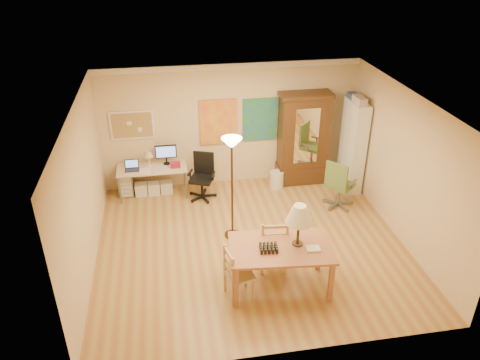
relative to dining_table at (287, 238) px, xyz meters
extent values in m
plane|color=#A36B39|center=(-0.33, 1.18, -0.94)|extent=(5.50, 5.50, 0.00)
cube|color=white|center=(-0.33, 3.64, 1.70)|extent=(5.50, 0.08, 0.12)
cube|color=#998248|center=(-2.38, 3.65, 0.56)|extent=(0.90, 0.04, 0.62)
cube|color=yellow|center=(-0.58, 3.65, 0.51)|extent=(0.80, 0.04, 1.00)
cube|color=#2864A0|center=(0.32, 3.65, 0.51)|extent=(0.75, 0.04, 0.95)
cube|color=brown|center=(-0.10, -0.01, -0.17)|extent=(1.66, 1.09, 0.04)
cube|color=brown|center=(-0.85, -0.34, -0.57)|extent=(0.08, 0.08, 0.75)
cube|color=brown|center=(0.58, -0.47, -0.57)|extent=(0.08, 0.08, 0.75)
cube|color=brown|center=(-0.77, 0.46, -0.57)|extent=(0.08, 0.08, 0.75)
cube|color=brown|center=(0.65, 0.33, -0.57)|extent=(0.08, 0.08, 0.75)
cylinder|color=#312310|center=(0.17, 0.02, -0.14)|extent=(0.17, 0.17, 0.02)
cylinder|color=#312310|center=(0.17, 0.02, 0.06)|extent=(0.04, 0.04, 0.42)
cone|color=beige|center=(0.17, 0.02, 0.40)|extent=(0.42, 0.42, 0.30)
cube|color=white|center=(0.36, -0.16, -0.13)|extent=(0.22, 0.18, 0.03)
cube|color=black|center=(-0.30, -0.06, -0.11)|extent=(0.32, 0.26, 0.08)
cube|color=#9E8248|center=(-0.09, 0.52, -0.47)|extent=(0.50, 0.48, 0.04)
cube|color=#9E8248|center=(0.12, 0.68, -0.72)|extent=(0.05, 0.05, 0.45)
cube|color=#9E8248|center=(-0.27, 0.72, -0.72)|extent=(0.05, 0.05, 0.45)
cube|color=#9E8248|center=(0.09, 0.31, -0.72)|extent=(0.05, 0.05, 0.45)
cube|color=#9E8248|center=(-0.31, 0.35, -0.72)|extent=(0.05, 0.05, 0.45)
cube|color=#9E8248|center=(0.09, 0.31, -0.22)|extent=(0.05, 0.05, 0.52)
cube|color=#9E8248|center=(-0.31, 0.35, -0.22)|extent=(0.05, 0.05, 0.52)
cube|color=#9E8248|center=(-0.11, 0.33, -0.16)|extent=(0.39, 0.07, 0.05)
cube|color=#9E8248|center=(-0.76, -0.11, -0.51)|extent=(0.48, 0.49, 0.04)
cube|color=#9E8248|center=(-0.56, -0.25, -0.74)|extent=(0.04, 0.04, 0.41)
cube|color=#9E8248|center=(-0.63, 0.11, -0.74)|extent=(0.04, 0.04, 0.41)
cube|color=#9E8248|center=(-0.89, -0.32, -0.74)|extent=(0.04, 0.04, 0.41)
cube|color=#9E8248|center=(-0.96, 0.04, -0.74)|extent=(0.04, 0.04, 0.41)
cube|color=#9E8248|center=(-0.89, -0.32, -0.27)|extent=(0.04, 0.04, 0.48)
cube|color=#9E8248|center=(-0.96, 0.04, -0.27)|extent=(0.04, 0.04, 0.48)
cube|color=#9E8248|center=(-0.93, -0.14, -0.23)|extent=(0.10, 0.36, 0.05)
cylinder|color=#392317|center=(-0.62, 1.53, -0.92)|extent=(0.30, 0.30, 0.03)
cylinder|color=#392317|center=(-0.62, 1.53, 0.01)|extent=(0.04, 0.04, 1.87)
cone|color=#FFE0A5|center=(-0.62, 1.53, 0.97)|extent=(0.36, 0.36, 0.15)
cube|color=tan|center=(-2.05, 3.30, -0.30)|extent=(1.44, 0.63, 0.03)
cylinder|color=slate|center=(-2.73, 3.03, -0.62)|extent=(0.03, 0.03, 0.63)
cylinder|color=slate|center=(-1.38, 3.03, -0.62)|extent=(0.03, 0.03, 0.63)
cylinder|color=slate|center=(-2.73, 3.57, -0.62)|extent=(0.03, 0.03, 0.63)
cylinder|color=slate|center=(-1.38, 3.57, -0.62)|extent=(0.03, 0.03, 0.63)
cube|color=black|center=(-2.46, 3.26, -0.27)|extent=(0.29, 0.20, 0.01)
cube|color=black|center=(-2.46, 3.40, -0.18)|extent=(0.29, 0.05, 0.19)
cube|color=black|center=(-1.74, 3.44, 0.01)|extent=(0.45, 0.04, 0.29)
cone|color=beige|center=(-2.10, 3.39, -0.01)|extent=(0.18, 0.18, 0.11)
cube|color=white|center=(-2.19, 3.17, -0.28)|extent=(0.23, 0.29, 0.01)
cube|color=maroon|center=(-1.56, 3.26, -0.23)|extent=(0.20, 0.14, 0.11)
cube|color=white|center=(-2.32, 3.35, -0.81)|extent=(0.25, 0.22, 0.27)
cube|color=white|center=(-2.05, 3.35, -0.81)|extent=(0.25, 0.22, 0.27)
cube|color=silver|center=(-1.78, 3.35, -0.81)|extent=(0.25, 0.22, 0.27)
cylinder|color=black|center=(-1.04, 3.01, -0.70)|extent=(0.06, 0.06, 0.38)
cube|color=black|center=(-1.04, 3.01, -0.48)|extent=(0.58, 0.57, 0.07)
cube|color=black|center=(-0.96, 3.20, -0.20)|extent=(0.42, 0.20, 0.49)
cube|color=black|center=(-1.27, 3.10, -0.35)|extent=(0.14, 0.28, 0.03)
cube|color=black|center=(-0.81, 2.92, -0.35)|extent=(0.14, 0.28, 0.03)
cylinder|color=slate|center=(1.71, 2.23, -0.69)|extent=(0.06, 0.06, 0.41)
cube|color=#526F32|center=(1.71, 2.23, -0.45)|extent=(0.67, 0.67, 0.07)
cube|color=#526F32|center=(1.54, 2.08, -0.15)|extent=(0.35, 0.38, 0.53)
cube|color=slate|center=(1.89, 2.04, -0.31)|extent=(0.25, 0.24, 0.03)
cube|color=slate|center=(1.53, 2.43, -0.31)|extent=(0.25, 0.24, 0.03)
cube|color=slate|center=(-2.64, 3.45, -0.63)|extent=(0.31, 0.36, 0.63)
cube|color=silver|center=(-2.64, 3.26, -0.63)|extent=(0.27, 0.02, 0.54)
cube|color=#3B1C10|center=(1.24, 3.42, 0.06)|extent=(1.05, 0.48, 2.00)
cube|color=#3B1C10|center=(1.24, 3.42, -0.73)|extent=(1.08, 0.51, 0.40)
cube|color=white|center=(1.24, 3.18, 0.25)|extent=(0.52, 0.01, 1.24)
cube|color=#3B1C10|center=(1.24, 3.42, 1.09)|extent=(1.12, 0.53, 0.08)
cube|color=white|center=(2.22, 2.98, 0.05)|extent=(0.30, 0.79, 1.98)
cube|color=#993333|center=(2.18, 2.84, -0.47)|extent=(0.18, 0.40, 0.24)
cube|color=#334C99|center=(2.18, 3.18, 0.70)|extent=(0.18, 0.28, 0.20)
cylinder|color=silver|center=(0.63, 3.21, -0.75)|extent=(0.30, 0.30, 0.38)
camera|label=1|loc=(-1.68, -5.63, 4.15)|focal=35.00mm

